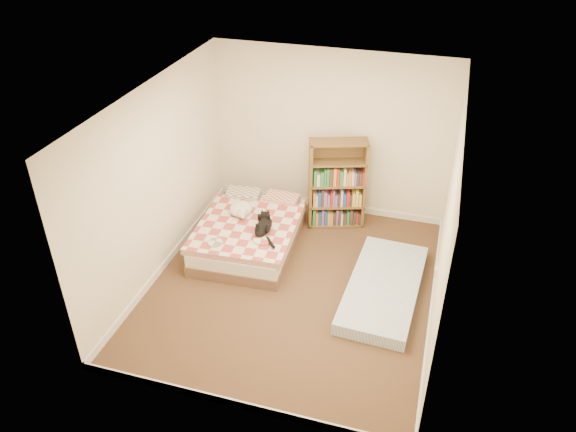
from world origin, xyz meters
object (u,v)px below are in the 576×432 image
(bed, at_px, (250,232))
(floor_mattress, at_px, (384,288))
(black_cat, at_px, (264,225))
(white_dog, at_px, (241,209))
(bookshelf, at_px, (337,193))

(bed, distance_m, floor_mattress, 2.03)
(bed, height_order, black_cat, black_cat)
(white_dog, bearing_deg, bed, -13.08)
(bed, bearing_deg, black_cat, -37.81)
(bookshelf, relative_size, black_cat, 1.81)
(bookshelf, xyz_separation_m, white_dog, (-1.18, -0.81, 0.00))
(bed, height_order, floor_mattress, bed)
(floor_mattress, xyz_separation_m, black_cat, (-1.68, 0.33, 0.42))
(floor_mattress, bearing_deg, bookshelf, 125.91)
(bed, height_order, bookshelf, bookshelf)
(floor_mattress, distance_m, white_dog, 2.24)
(black_cat, bearing_deg, white_dog, 133.09)
(bed, distance_m, bookshelf, 1.40)
(bed, xyz_separation_m, bookshelf, (1.03, 0.90, 0.30))
(bed, xyz_separation_m, black_cat, (0.28, -0.19, 0.29))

